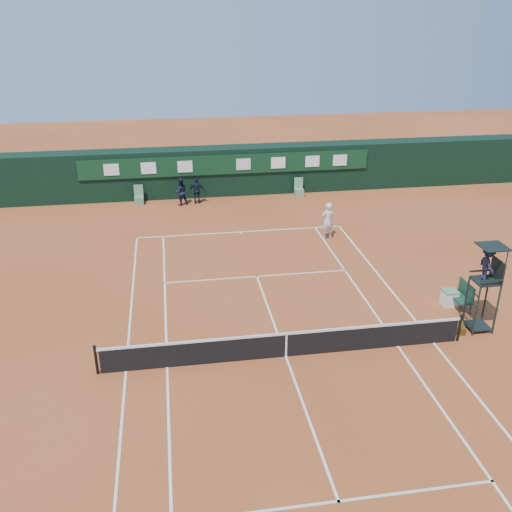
{
  "coord_description": "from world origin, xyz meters",
  "views": [
    {
      "loc": [
        -3.67,
        -16.35,
        11.37
      ],
      "look_at": [
        -0.1,
        6.0,
        1.2
      ],
      "focal_mm": 40.0,
      "sensor_mm": 36.0,
      "label": 1
    }
  ],
  "objects": [
    {
      "name": "ground",
      "position": [
        0.0,
        0.0,
        0.0
      ],
      "size": [
        90.0,
        90.0,
        0.0
      ],
      "primitive_type": "plane",
      "color": "#AC5328",
      "rests_on": "ground"
    },
    {
      "name": "court_lines",
      "position": [
        0.0,
        0.0,
        0.01
      ],
      "size": [
        11.05,
        23.85,
        0.01
      ],
      "color": "white",
      "rests_on": "ground"
    },
    {
      "name": "tennis_net",
      "position": [
        0.0,
        0.0,
        0.51
      ],
      "size": [
        12.9,
        0.1,
        1.1
      ],
      "color": "black",
      "rests_on": "ground"
    },
    {
      "name": "back_wall",
      "position": [
        0.0,
        18.74,
        1.51
      ],
      "size": [
        40.0,
        1.65,
        3.0
      ],
      "color": "black",
      "rests_on": "ground"
    },
    {
      "name": "linesman_chair_left",
      "position": [
        -5.5,
        17.48,
        0.32
      ],
      "size": [
        0.55,
        0.5,
        1.15
      ],
      "color": "#548161",
      "rests_on": "ground"
    },
    {
      "name": "linesman_chair_right",
      "position": [
        4.5,
        17.48,
        0.32
      ],
      "size": [
        0.55,
        0.5,
        1.15
      ],
      "color": "#609265",
      "rests_on": "ground"
    },
    {
      "name": "umpire_chair",
      "position": [
        7.51,
        0.65,
        2.46
      ],
      "size": [
        0.96,
        0.95,
        3.42
      ],
      "color": "black",
      "rests_on": "ground"
    },
    {
      "name": "player_bench",
      "position": [
        7.72,
        2.32,
        0.6
      ],
      "size": [
        0.56,
        1.2,
        1.1
      ],
      "color": "#173A27",
      "rests_on": "ground"
    },
    {
      "name": "tennis_bag",
      "position": [
        6.81,
        0.64,
        0.13
      ],
      "size": [
        0.48,
        0.76,
        0.26
      ],
      "primitive_type": "cube",
      "rotation": [
        0.0,
        0.0,
        -0.26
      ],
      "color": "black",
      "rests_on": "ground"
    },
    {
      "name": "cooler",
      "position": [
        7.34,
        2.59,
        0.33
      ],
      "size": [
        0.57,
        0.57,
        0.65
      ],
      "color": "white",
      "rests_on": "ground"
    },
    {
      "name": "tennis_ball",
      "position": [
        3.5,
        10.55,
        0.04
      ],
      "size": [
        0.07,
        0.07,
        0.07
      ],
      "primitive_type": "sphere",
      "color": "yellow",
      "rests_on": "ground"
    },
    {
      "name": "player",
      "position": [
        4.33,
        10.28,
        0.98
      ],
      "size": [
        0.81,
        0.65,
        1.96
      ],
      "primitive_type": "imported",
      "rotation": [
        0.0,
        0.0,
        3.42
      ],
      "color": "silver",
      "rests_on": "ground"
    },
    {
      "name": "ball_kid_left",
      "position": [
        -2.97,
        16.89,
        0.83
      ],
      "size": [
        0.97,
        0.85,
        1.67
      ],
      "primitive_type": "imported",
      "rotation": [
        0.0,
        0.0,
        3.46
      ],
      "color": "black",
      "rests_on": "ground"
    },
    {
      "name": "ball_kid_right",
      "position": [
        -1.98,
        17.0,
        0.81
      ],
      "size": [
        1.0,
        0.55,
        1.61
      ],
      "primitive_type": "imported",
      "rotation": [
        0.0,
        0.0,
        2.97
      ],
      "color": "black",
      "rests_on": "ground"
    }
  ]
}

